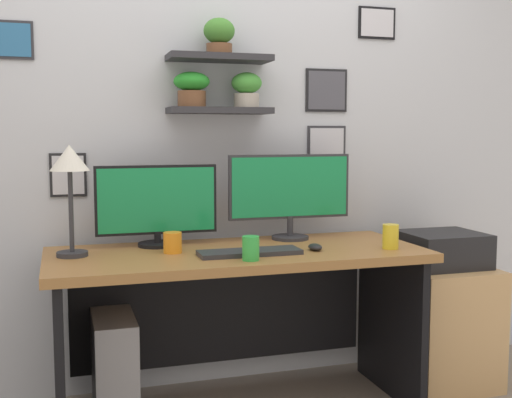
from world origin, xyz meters
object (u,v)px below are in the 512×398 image
object	(u,v)px
coffee_mug	(173,243)
drawer_cabinet	(440,324)
monitor_right	(290,192)
keyboard	(250,252)
pen_cup	(251,248)
computer_tower_left	(114,367)
water_cup	(391,237)
desk	(235,293)
monitor_left	(157,204)
printer	(443,249)
desk_lamp	(70,170)
computer_mouse	(315,247)

from	to	relation	value
coffee_mug	drawer_cabinet	world-z (taller)	coffee_mug
monitor_right	keyboard	world-z (taller)	monitor_right
pen_cup	computer_tower_left	xyz separation A→B (m)	(-0.53, 0.34, -0.57)
pen_cup	computer_tower_left	bearing A→B (deg)	147.04
water_cup	desk	bearing A→B (deg)	161.61
desk	monitor_left	size ratio (longest dim) A/B	2.98
monitor_right	printer	xyz separation A→B (m)	(0.76, -0.16, -0.30)
water_cup	computer_tower_left	world-z (taller)	water_cup
monitor_right	coffee_mug	distance (m)	0.67
desk	keyboard	distance (m)	0.28
monitor_right	desk_lamp	world-z (taller)	desk_lamp
computer_mouse	coffee_mug	size ratio (longest dim) A/B	1.00
desk_lamp	coffee_mug	xyz separation A→B (m)	(0.42, -0.05, -0.32)
coffee_mug	pen_cup	xyz separation A→B (m)	(0.28, -0.26, 0.01)
printer	monitor_left	bearing A→B (deg)	173.48
coffee_mug	drawer_cabinet	bearing A→B (deg)	1.41
monitor_left	computer_tower_left	world-z (taller)	monitor_left
coffee_mug	computer_tower_left	bearing A→B (deg)	161.57
coffee_mug	desk	bearing A→B (deg)	6.43
desk	computer_tower_left	world-z (taller)	desk
computer_mouse	drawer_cabinet	distance (m)	0.90
drawer_cabinet	printer	distance (m)	0.39
pen_cup	drawer_cabinet	xyz separation A→B (m)	(1.09, 0.29, -0.50)
desk_lamp	drawer_cabinet	xyz separation A→B (m)	(1.79, -0.01, -0.81)
desk	desk_lamp	xyz separation A→B (m)	(-0.70, 0.01, 0.57)
pen_cup	printer	world-z (taller)	pen_cup
coffee_mug	computer_tower_left	xyz separation A→B (m)	(-0.25, 0.08, -0.56)
computer_tower_left	printer	bearing A→B (deg)	-1.78
drawer_cabinet	pen_cup	bearing A→B (deg)	-165.04
computer_tower_left	computer_mouse	bearing A→B (deg)	-13.83
monitor_right	pen_cup	world-z (taller)	monitor_right
keyboard	drawer_cabinet	world-z (taller)	keyboard
pen_cup	computer_tower_left	size ratio (longest dim) A/B	0.21
monitor_right	water_cup	world-z (taller)	monitor_right
monitor_right	computer_tower_left	bearing A→B (deg)	-172.72
pen_cup	desk	bearing A→B (deg)	87.99
monitor_right	drawer_cabinet	xyz separation A→B (m)	(0.76, -0.16, -0.68)
desk	printer	world-z (taller)	printer
printer	desk	bearing A→B (deg)	-179.93
water_cup	computer_tower_left	size ratio (longest dim) A/B	0.24
desk	computer_mouse	size ratio (longest dim) A/B	18.36
computer_mouse	printer	size ratio (longest dim) A/B	0.24
keyboard	printer	distance (m)	1.08
desk_lamp	computer_mouse	bearing A→B (deg)	-9.66
printer	computer_tower_left	distance (m)	1.68
monitor_right	printer	bearing A→B (deg)	-11.95
computer_mouse	coffee_mug	distance (m)	0.63
desk_lamp	drawer_cabinet	bearing A→B (deg)	-0.41
desk	keyboard	xyz separation A→B (m)	(0.02, -0.17, 0.22)
monitor_right	computer_mouse	world-z (taller)	monitor_right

